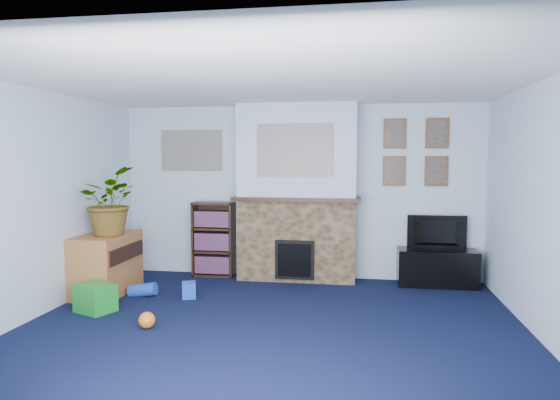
% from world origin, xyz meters
% --- Properties ---
extents(floor, '(5.00, 4.50, 0.01)m').
position_xyz_m(floor, '(0.00, 0.00, 0.00)').
color(floor, black).
rests_on(floor, ground).
extents(ceiling, '(5.00, 4.50, 0.01)m').
position_xyz_m(ceiling, '(0.00, 0.00, 2.40)').
color(ceiling, white).
rests_on(ceiling, wall_back).
extents(wall_back, '(5.00, 0.04, 2.40)m').
position_xyz_m(wall_back, '(0.00, 2.25, 1.20)').
color(wall_back, silver).
rests_on(wall_back, ground).
extents(wall_front, '(5.00, 0.04, 2.40)m').
position_xyz_m(wall_front, '(0.00, -2.25, 1.20)').
color(wall_front, silver).
rests_on(wall_front, ground).
extents(wall_left, '(0.04, 4.50, 2.40)m').
position_xyz_m(wall_left, '(-2.50, 0.00, 1.20)').
color(wall_left, silver).
rests_on(wall_left, ground).
extents(wall_right, '(0.04, 4.50, 2.40)m').
position_xyz_m(wall_right, '(2.50, 0.00, 1.20)').
color(wall_right, silver).
rests_on(wall_right, ground).
extents(chimney_breast, '(1.72, 0.50, 2.40)m').
position_xyz_m(chimney_breast, '(0.00, 2.05, 1.18)').
color(chimney_breast, brown).
rests_on(chimney_breast, ground).
extents(collage_main, '(1.00, 0.03, 0.68)m').
position_xyz_m(collage_main, '(0.00, 1.84, 1.78)').
color(collage_main, gray).
rests_on(collage_main, chimney_breast).
extents(collage_left, '(0.90, 0.03, 0.58)m').
position_xyz_m(collage_left, '(-1.55, 2.23, 1.78)').
color(collage_left, gray).
rests_on(collage_left, wall_back).
extents(portrait_tl, '(0.30, 0.03, 0.40)m').
position_xyz_m(portrait_tl, '(1.30, 2.23, 2.00)').
color(portrait_tl, brown).
rests_on(portrait_tl, wall_back).
extents(portrait_tr, '(0.30, 0.03, 0.40)m').
position_xyz_m(portrait_tr, '(1.85, 2.23, 2.00)').
color(portrait_tr, brown).
rests_on(portrait_tr, wall_back).
extents(portrait_bl, '(0.30, 0.03, 0.40)m').
position_xyz_m(portrait_bl, '(1.30, 2.23, 1.50)').
color(portrait_bl, brown).
rests_on(portrait_bl, wall_back).
extents(portrait_br, '(0.30, 0.03, 0.40)m').
position_xyz_m(portrait_br, '(1.85, 2.23, 1.50)').
color(portrait_br, brown).
rests_on(portrait_br, wall_back).
extents(tv_stand, '(1.01, 0.43, 0.48)m').
position_xyz_m(tv_stand, '(1.86, 2.03, 0.23)').
color(tv_stand, black).
rests_on(tv_stand, ground).
extents(television, '(0.77, 0.11, 0.44)m').
position_xyz_m(television, '(1.86, 2.05, 0.70)').
color(television, black).
rests_on(television, tv_stand).
extents(bookshelf, '(0.58, 0.28, 1.05)m').
position_xyz_m(bookshelf, '(-1.19, 2.11, 0.50)').
color(bookshelf, black).
rests_on(bookshelf, ground).
extents(sideboard, '(0.53, 0.95, 0.74)m').
position_xyz_m(sideboard, '(-2.24, 0.99, 0.35)').
color(sideboard, '#A46534').
rests_on(sideboard, ground).
extents(potted_plant, '(0.96, 0.98, 0.83)m').
position_xyz_m(potted_plant, '(-2.19, 0.94, 1.15)').
color(potted_plant, '#26661E').
rests_on(potted_plant, sideboard).
extents(mantel_clock, '(0.10, 0.06, 0.14)m').
position_xyz_m(mantel_clock, '(0.01, 2.00, 1.22)').
color(mantel_clock, gold).
rests_on(mantel_clock, chimney_breast).
extents(mantel_candle, '(0.05, 0.05, 0.16)m').
position_xyz_m(mantel_candle, '(0.34, 2.00, 1.23)').
color(mantel_candle, '#B2BFC6').
rests_on(mantel_candle, chimney_breast).
extents(mantel_teddy, '(0.14, 0.14, 0.14)m').
position_xyz_m(mantel_teddy, '(-0.50, 2.00, 1.22)').
color(mantel_teddy, gray).
rests_on(mantel_teddy, chimney_breast).
extents(mantel_can, '(0.07, 0.07, 0.13)m').
position_xyz_m(mantel_can, '(0.71, 2.00, 1.21)').
color(mantel_can, blue).
rests_on(mantel_can, chimney_breast).
extents(green_crate, '(0.47, 0.43, 0.31)m').
position_xyz_m(green_crate, '(-1.99, 0.27, 0.14)').
color(green_crate, '#198C26').
rests_on(green_crate, ground).
extents(toy_ball, '(0.16, 0.16, 0.16)m').
position_xyz_m(toy_ball, '(-1.21, -0.15, 0.09)').
color(toy_ball, orange).
rests_on(toy_ball, ground).
extents(toy_block, '(0.20, 0.20, 0.19)m').
position_xyz_m(toy_block, '(-1.16, 0.94, 0.11)').
color(toy_block, blue).
rests_on(toy_block, ground).
extents(toy_tube, '(0.35, 0.16, 0.20)m').
position_xyz_m(toy_tube, '(-1.75, 0.95, 0.07)').
color(toy_tube, blue).
rests_on(toy_tube, ground).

